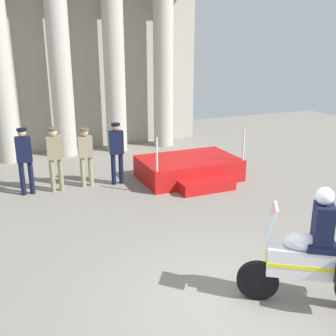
% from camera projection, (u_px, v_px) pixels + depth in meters
% --- Properties ---
extents(ground_plane, '(28.00, 28.00, 0.00)m').
position_uv_depth(ground_plane, '(233.00, 306.00, 6.06)').
color(ground_plane, gray).
extents(colonnade_backdrop, '(8.91, 1.58, 6.92)m').
position_uv_depth(colonnade_backdrop, '(84.00, 46.00, 13.90)').
color(colonnade_backdrop, '#A49F91').
rests_on(colonnade_backdrop, ground_plane).
extents(reviewing_stand, '(2.78, 2.31, 1.52)m').
position_uv_depth(reviewing_stand, '(190.00, 169.00, 11.62)').
color(reviewing_stand, '#B71414').
rests_on(reviewing_stand, ground_plane).
extents(officer_in_row_0, '(0.40, 0.26, 1.76)m').
position_uv_depth(officer_in_row_0, '(24.00, 156.00, 10.23)').
color(officer_in_row_0, black).
rests_on(officer_in_row_0, ground_plane).
extents(officer_in_row_1, '(0.40, 0.26, 1.72)m').
position_uv_depth(officer_in_row_1, '(55.00, 154.00, 10.46)').
color(officer_in_row_1, '#847A5B').
rests_on(officer_in_row_1, ground_plane).
extents(officer_in_row_2, '(0.40, 0.26, 1.63)m').
position_uv_depth(officer_in_row_2, '(86.00, 153.00, 10.86)').
color(officer_in_row_2, gray).
rests_on(officer_in_row_2, ground_plane).
extents(officer_in_row_3, '(0.40, 0.26, 1.73)m').
position_uv_depth(officer_in_row_3, '(116.00, 149.00, 11.01)').
color(officer_in_row_3, black).
rests_on(officer_in_row_3, ground_plane).
extents(motorcycle_with_rider, '(1.81, 1.29, 1.90)m').
position_uv_depth(motorcycle_with_rider, '(315.00, 258.00, 5.87)').
color(motorcycle_with_rider, black).
rests_on(motorcycle_with_rider, ground_plane).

